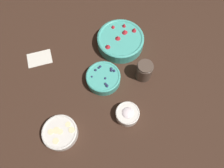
% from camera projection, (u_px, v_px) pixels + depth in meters
% --- Properties ---
extents(ground_plane, '(4.00, 4.00, 0.00)m').
position_uv_depth(ground_plane, '(101.00, 81.00, 1.14)').
color(ground_plane, '#382319').
extents(bowl_strawberries, '(0.25, 0.25, 0.09)m').
position_uv_depth(bowl_strawberries, '(121.00, 40.00, 1.20)').
color(bowl_strawberries, '#47AD9E').
rests_on(bowl_strawberries, ground_plane).
extents(bowl_blueberries, '(0.17, 0.17, 0.06)m').
position_uv_depth(bowl_blueberries, '(103.00, 78.00, 1.11)').
color(bowl_blueberries, '#47AD9E').
rests_on(bowl_blueberries, ground_plane).
extents(bowl_bananas, '(0.16, 0.16, 0.05)m').
position_uv_depth(bowl_bananas, '(60.00, 133.00, 1.00)').
color(bowl_bananas, silver).
rests_on(bowl_bananas, ground_plane).
extents(bowl_cream, '(0.11, 0.11, 0.06)m').
position_uv_depth(bowl_cream, '(127.00, 114.00, 1.03)').
color(bowl_cream, silver).
rests_on(bowl_cream, ground_plane).
extents(jar_chocolate, '(0.08, 0.08, 0.11)m').
position_uv_depth(jar_chocolate, '(144.00, 71.00, 1.11)').
color(jar_chocolate, '#4C3D33').
rests_on(jar_chocolate, ground_plane).
extents(napkin, '(0.14, 0.10, 0.01)m').
position_uv_depth(napkin, '(39.00, 58.00, 1.19)').
color(napkin, silver).
rests_on(napkin, ground_plane).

